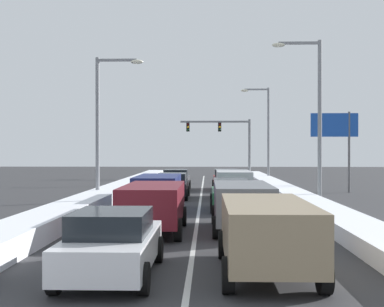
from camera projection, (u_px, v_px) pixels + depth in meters
name	position (u px, v px, depth m)	size (l,w,h in m)	color
ground_plane	(199.00, 209.00, 25.86)	(134.02, 134.02, 0.00)	#333335
lane_stripe_between_right_lane_and_center_lane	(201.00, 199.00, 31.01)	(0.14, 56.70, 0.01)	silver
snow_bank_right_shoulder	(291.00, 195.00, 30.85)	(1.71, 56.70, 0.55)	white
snow_bank_left_shoulder	(111.00, 193.00, 31.16)	(1.73, 56.70, 0.67)	white
suv_tan_right_lane_nearest	(267.00, 230.00, 12.24)	(2.16, 4.90, 1.67)	#937F60
suv_gray_right_lane_second	(242.00, 202.00, 18.82)	(2.16, 4.90, 1.67)	slate
sedan_green_right_lane_third	(231.00, 194.00, 25.48)	(2.00, 4.50, 1.51)	#1E5633
suv_silver_right_lane_fourth	(233.00, 182.00, 31.19)	(2.16, 4.90, 1.67)	#B7BABF
sedan_red_right_lane_fifth	(226.00, 179.00, 38.30)	(2.00, 4.50, 1.51)	maroon
sedan_white_center_lane_nearest	(112.00, 243.00, 11.98)	(2.00, 4.50, 1.51)	silver
suv_maroon_center_lane_second	(153.00, 204.00, 18.36)	(2.16, 4.90, 1.67)	maroon
suv_navy_center_lane_third	(158.00, 190.00, 25.01)	(2.16, 4.90, 1.67)	navy
sedan_black_center_lane_fourth	(172.00, 186.00, 31.61)	(2.00, 4.50, 1.51)	black
sedan_charcoal_center_lane_fifth	(176.00, 180.00, 37.81)	(2.00, 4.50, 1.51)	#38383D
traffic_light_gantry	(228.00, 135.00, 56.65)	(7.54, 0.47, 6.20)	slate
street_lamp_right_near	(313.00, 107.00, 28.22)	(2.66, 0.36, 8.75)	gray
street_lamp_right_mid	(265.00, 126.00, 48.84)	(2.66, 0.36, 8.66)	gray
street_lamp_left_mid	(104.00, 115.00, 29.42)	(2.66, 0.36, 8.04)	gray
roadside_sign_right	(334.00, 133.00, 35.97)	(3.20, 0.16, 5.50)	#59595B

